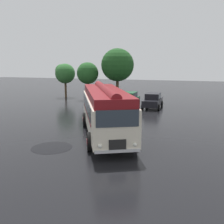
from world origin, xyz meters
TOP-DOWN VIEW (x-y plane):
  - ground_plane at (0.00, 0.00)m, footprint 120.00×120.00m
  - vintage_bus at (-0.24, -0.28)m, footprint 6.74×10.11m
  - car_near_left at (-1.81, 12.17)m, footprint 2.04×4.24m
  - car_mid_left at (1.00, 12.09)m, footprint 1.98×4.21m
  - tree_far_left at (-12.94, 17.53)m, footprint 2.95×2.89m
  - tree_left_of_centre at (-8.81, 16.36)m, footprint 2.97×2.97m
  - tree_centre at (-4.61, 17.13)m, footprint 4.39×4.39m
  - puddle_patch at (-2.39, -3.84)m, footprint 2.45×2.45m

SIDE VIEW (x-z plane):
  - ground_plane at x=0.00m, z-range 0.00..0.00m
  - puddle_patch at x=-2.39m, z-range 0.00..0.01m
  - car_near_left at x=-1.81m, z-range 0.02..1.68m
  - car_mid_left at x=1.00m, z-range 0.02..1.68m
  - vintage_bus at x=-0.24m, z-range 0.15..3.64m
  - tree_far_left at x=-12.94m, z-range 1.08..5.98m
  - tree_left_of_centre at x=-8.81m, z-range 1.14..6.22m
  - tree_centre at x=-4.61m, z-range 1.28..8.21m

